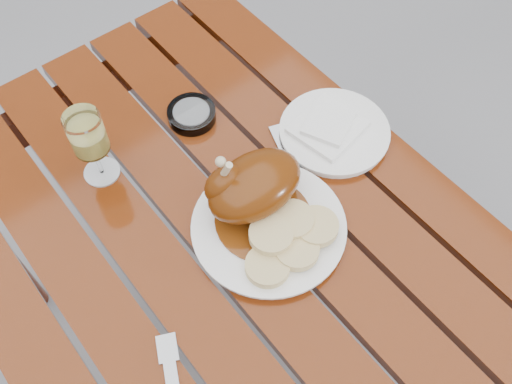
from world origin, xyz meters
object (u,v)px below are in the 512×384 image
at_px(table, 239,324).
at_px(side_plate, 334,132).
at_px(wine_glass, 92,147).
at_px(dinner_plate, 269,227).
at_px(ashtray, 192,114).

relative_size(table, side_plate, 5.62).
bearing_deg(table, side_plate, 13.64).
xyz_separation_m(table, wine_glass, (-0.09, 0.28, 0.45)).
relative_size(dinner_plate, ashtray, 2.83).
height_order(table, ashtray, ashtray).
distance_m(table, side_plate, 0.49).
distance_m(table, wine_glass, 0.54).
relative_size(wine_glass, ashtray, 1.66).
xyz_separation_m(table, dinner_plate, (0.07, -0.01, 0.38)).
height_order(wine_glass, ashtray, wine_glass).
xyz_separation_m(table, side_plate, (0.30, 0.07, 0.38)).
bearing_deg(dinner_plate, wine_glass, 119.64).
xyz_separation_m(dinner_plate, side_plate, (0.23, 0.08, -0.00)).
bearing_deg(dinner_plate, ashtray, 81.71).
bearing_deg(dinner_plate, side_plate, 19.60).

